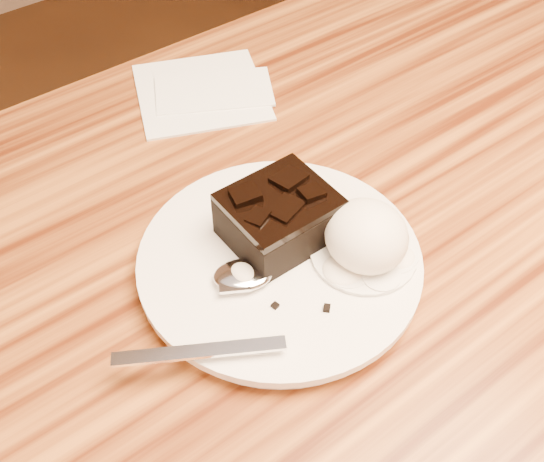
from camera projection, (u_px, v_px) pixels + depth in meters
dining_table at (357, 459)px, 0.82m from camera, size 1.20×0.80×0.75m
plate at (279, 264)px, 0.54m from camera, size 0.23×0.23×0.02m
brownie at (279, 220)px, 0.53m from camera, size 0.08×0.07×0.04m
ice_cream_scoop at (366, 236)px, 0.51m from camera, size 0.06×0.07×0.05m
melt_puddle at (364, 254)px, 0.53m from camera, size 0.09×0.09×0.00m
spoon at (243, 277)px, 0.51m from camera, size 0.17×0.12×0.01m
napkin at (201, 91)px, 0.71m from camera, size 0.17×0.17×0.01m
crumb_a at (327, 308)px, 0.49m from camera, size 0.01×0.01×0.00m
crumb_b at (275, 306)px, 0.50m from camera, size 0.01×0.01×0.00m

